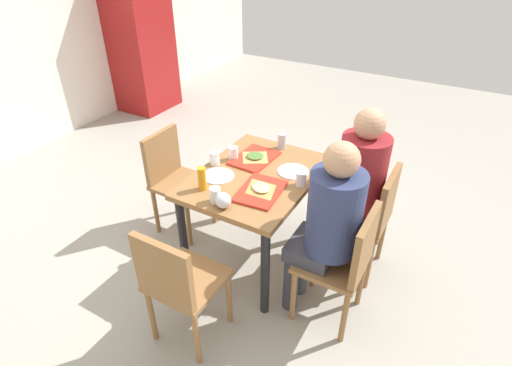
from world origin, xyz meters
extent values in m
cube|color=#9E998E|center=(0.00, 0.00, -0.01)|extent=(10.00, 10.00, 0.02)
cube|color=olive|center=(0.00, 0.00, 0.72)|extent=(1.03, 0.77, 0.04)
cylinder|color=black|center=(-0.46, -0.33, 0.35)|extent=(0.06, 0.06, 0.70)
cylinder|color=black|center=(0.46, -0.33, 0.35)|extent=(0.06, 0.06, 0.70)
cylinder|color=black|center=(-0.46, 0.33, 0.35)|extent=(0.06, 0.06, 0.70)
cylinder|color=black|center=(0.46, 0.33, 0.35)|extent=(0.06, 0.06, 0.70)
cube|color=olive|center=(-0.26, -0.69, 0.44)|extent=(0.40, 0.40, 0.03)
cube|color=olive|center=(-0.26, -0.87, 0.66)|extent=(0.38, 0.04, 0.40)
cylinder|color=olive|center=(-0.43, -0.52, 0.21)|extent=(0.04, 0.04, 0.43)
cylinder|color=olive|center=(-0.09, -0.52, 0.21)|extent=(0.04, 0.04, 0.43)
cylinder|color=olive|center=(-0.43, -0.86, 0.21)|extent=(0.04, 0.04, 0.43)
cylinder|color=olive|center=(-0.09, -0.86, 0.21)|extent=(0.04, 0.04, 0.43)
cube|color=olive|center=(0.26, -0.69, 0.44)|extent=(0.40, 0.40, 0.03)
cube|color=olive|center=(0.26, -0.87, 0.66)|extent=(0.38, 0.04, 0.40)
cylinder|color=olive|center=(0.09, -0.52, 0.21)|extent=(0.04, 0.04, 0.43)
cylinder|color=olive|center=(0.43, -0.52, 0.21)|extent=(0.04, 0.04, 0.43)
cylinder|color=olive|center=(0.09, -0.86, 0.21)|extent=(0.04, 0.04, 0.43)
cylinder|color=olive|center=(0.43, -0.86, 0.21)|extent=(0.04, 0.04, 0.43)
cube|color=olive|center=(0.00, 0.69, 0.44)|extent=(0.40, 0.40, 0.03)
cube|color=olive|center=(0.00, 0.87, 0.66)|extent=(0.38, 0.04, 0.40)
cylinder|color=olive|center=(0.17, 0.52, 0.21)|extent=(0.04, 0.04, 0.43)
cylinder|color=olive|center=(-0.17, 0.52, 0.21)|extent=(0.04, 0.04, 0.43)
cylinder|color=olive|center=(0.17, 0.86, 0.21)|extent=(0.04, 0.04, 0.43)
cylinder|color=olive|center=(-0.17, 0.86, 0.21)|extent=(0.04, 0.04, 0.43)
cube|color=olive|center=(-0.82, 0.00, 0.44)|extent=(0.40, 0.40, 0.03)
cube|color=olive|center=(-1.00, 0.00, 0.66)|extent=(0.04, 0.38, 0.40)
cylinder|color=olive|center=(-0.65, 0.17, 0.21)|extent=(0.04, 0.04, 0.43)
cylinder|color=olive|center=(-0.65, -0.17, 0.21)|extent=(0.04, 0.04, 0.43)
cylinder|color=olive|center=(-0.99, 0.17, 0.21)|extent=(0.04, 0.04, 0.43)
cylinder|color=olive|center=(-0.99, -0.17, 0.21)|extent=(0.04, 0.04, 0.43)
cylinder|color=#383842|center=(-0.34, -0.46, 0.23)|extent=(0.10, 0.10, 0.46)
cylinder|color=#383842|center=(-0.18, -0.46, 0.23)|extent=(0.10, 0.10, 0.46)
cube|color=#383842|center=(-0.26, -0.56, 0.51)|extent=(0.32, 0.28, 0.10)
cylinder|color=navy|center=(-0.26, -0.67, 0.82)|extent=(0.32, 0.32, 0.52)
sphere|color=tan|center=(-0.26, -0.67, 1.17)|extent=(0.20, 0.20, 0.20)
cylinder|color=#383842|center=(0.18, -0.46, 0.23)|extent=(0.10, 0.10, 0.46)
cylinder|color=#383842|center=(0.34, -0.46, 0.23)|extent=(0.10, 0.10, 0.46)
cube|color=#383842|center=(0.26, -0.56, 0.51)|extent=(0.32, 0.28, 0.10)
cylinder|color=maroon|center=(0.26, -0.67, 0.82)|extent=(0.32, 0.32, 0.52)
sphere|color=tan|center=(0.26, -0.67, 1.17)|extent=(0.20, 0.20, 0.20)
cube|color=red|center=(-0.18, -0.14, 0.75)|extent=(0.38, 0.29, 0.02)
cube|color=red|center=(0.18, 0.12, 0.75)|extent=(0.37, 0.27, 0.02)
cylinder|color=white|center=(-0.15, 0.21, 0.75)|extent=(0.22, 0.22, 0.01)
cylinder|color=white|center=(0.15, -0.21, 0.75)|extent=(0.22, 0.22, 0.01)
pyramid|color=#C68C47|center=(-0.17, -0.13, 0.76)|extent=(0.25, 0.26, 0.01)
ellipsoid|color=#D8C67F|center=(-0.17, -0.13, 0.77)|extent=(0.17, 0.18, 0.01)
pyramid|color=tan|center=(0.18, 0.11, 0.76)|extent=(0.22, 0.22, 0.01)
ellipsoid|color=#4C7233|center=(0.18, 0.11, 0.77)|extent=(0.15, 0.15, 0.01)
cylinder|color=white|center=(-0.03, 0.33, 0.79)|extent=(0.07, 0.07, 0.10)
cylinder|color=white|center=(0.03, -0.33, 0.79)|extent=(0.07, 0.07, 0.10)
cylinder|color=white|center=(-0.41, 0.06, 0.79)|extent=(0.07, 0.07, 0.10)
cylinder|color=white|center=(0.10, 0.25, 0.79)|extent=(0.07, 0.07, 0.10)
cylinder|color=#B7BCC6|center=(0.44, 0.02, 0.80)|extent=(0.07, 0.07, 0.12)
cylinder|color=orange|center=(-0.34, 0.21, 0.82)|extent=(0.06, 0.06, 0.16)
sphere|color=silver|center=(-0.44, -0.02, 0.79)|extent=(0.10, 0.10, 0.10)
cube|color=maroon|center=(1.94, 2.85, 0.95)|extent=(0.70, 0.60, 1.90)
camera|label=1|loc=(-2.09, -1.19, 2.21)|focal=28.35mm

